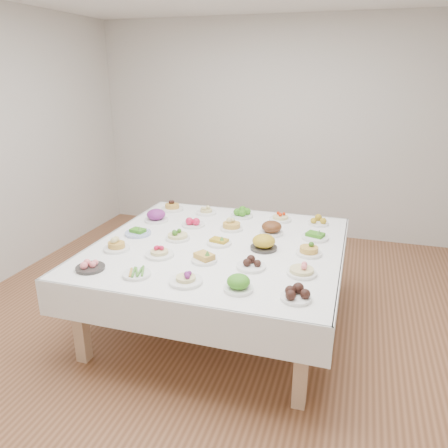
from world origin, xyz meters
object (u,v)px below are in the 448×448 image
(dish_0, at_px, (90,265))
(dish_12, at_px, (219,241))
(display_table, at_px, (219,252))
(dish_24, at_px, (318,220))

(dish_0, relative_size, dish_12, 1.02)
(display_table, bearing_deg, dish_24, 45.44)
(dish_0, bearing_deg, display_table, 45.35)
(dish_0, bearing_deg, dish_12, 45.08)
(dish_12, xyz_separation_m, dish_24, (0.74, 0.76, 0.01))
(dish_12, distance_m, dish_24, 1.06)
(dish_12, bearing_deg, dish_0, -134.92)
(dish_0, bearing_deg, dish_24, 45.39)
(display_table, distance_m, dish_12, 0.10)
(display_table, height_order, dish_0, dish_0)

